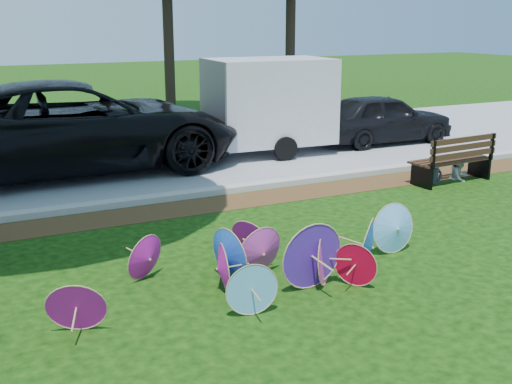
% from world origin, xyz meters
% --- Properties ---
extents(ground, '(90.00, 90.00, 0.00)m').
position_xyz_m(ground, '(0.00, 0.00, 0.00)').
color(ground, black).
rests_on(ground, ground).
extents(mulch_strip, '(90.00, 1.00, 0.01)m').
position_xyz_m(mulch_strip, '(0.00, 4.50, 0.01)').
color(mulch_strip, '#472D16').
rests_on(mulch_strip, ground).
extents(curb, '(90.00, 0.30, 0.12)m').
position_xyz_m(curb, '(0.00, 5.20, 0.06)').
color(curb, '#B7B5AD').
rests_on(curb, ground).
extents(street, '(90.00, 8.00, 0.01)m').
position_xyz_m(street, '(0.00, 9.35, 0.01)').
color(street, gray).
rests_on(street, ground).
extents(parasol_pile, '(6.56, 2.03, 0.92)m').
position_xyz_m(parasol_pile, '(-0.02, 0.73, 0.37)').
color(parasol_pile, blue).
rests_on(parasol_pile, ground).
extents(black_van, '(7.50, 3.54, 2.07)m').
position_xyz_m(black_van, '(-0.90, 8.38, 1.04)').
color(black_van, black).
rests_on(black_van, ground).
extents(dark_pickup, '(4.11, 1.73, 1.39)m').
position_xyz_m(dark_pickup, '(7.45, 8.14, 0.70)').
color(dark_pickup, black).
rests_on(dark_pickup, ground).
extents(cargo_trailer, '(3.14, 2.10, 2.72)m').
position_xyz_m(cargo_trailer, '(3.97, 8.26, 1.36)').
color(cargo_trailer, silver).
rests_on(cargo_trailer, ground).
extents(park_bench, '(1.98, 0.87, 1.01)m').
position_xyz_m(park_bench, '(6.07, 3.90, 0.50)').
color(park_bench, black).
rests_on(park_bench, ground).
extents(person_left, '(0.45, 0.33, 1.11)m').
position_xyz_m(person_left, '(5.72, 3.95, 0.56)').
color(person_left, '#3C3E52').
rests_on(person_left, ground).
extents(person_right, '(0.63, 0.54, 1.12)m').
position_xyz_m(person_right, '(6.42, 3.95, 0.56)').
color(person_right, '#BBBBC4').
rests_on(person_right, ground).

